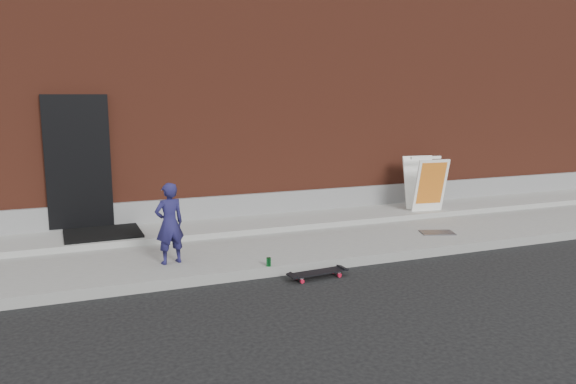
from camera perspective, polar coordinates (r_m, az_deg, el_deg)
name	(u,v)px	position (r m, az deg, el deg)	size (l,w,h in m)	color
ground	(285,276)	(8.01, -0.32, -8.49)	(80.00, 80.00, 0.00)	black
sidewalk	(252,244)	(9.34, -3.64, -5.32)	(20.00, 3.00, 0.15)	gray
apron	(237,225)	(10.14, -5.21, -3.39)	(20.00, 1.20, 0.10)	#989993
building	(183,95)	(14.35, -10.57, 9.64)	(20.00, 8.10, 5.00)	#5E281A
child	(169,223)	(8.09, -11.95, -3.14)	(0.42, 0.28, 1.16)	#1D1B4B
skateboard	(318,273)	(7.88, 3.04, -8.21)	(0.86, 0.28, 0.10)	#B2122B
pizza_sign	(425,183)	(11.43, 13.78, 0.86)	(0.73, 0.83, 1.07)	white
soda_can	(269,262)	(7.91, -1.98, -7.11)	(0.07, 0.07, 0.12)	#197F32
doormat	(103,233)	(9.75, -18.31, -4.00)	(1.21, 0.98, 0.03)	black
utility_plate	(437,233)	(10.09, 14.93, -4.01)	(0.56, 0.36, 0.02)	#545459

